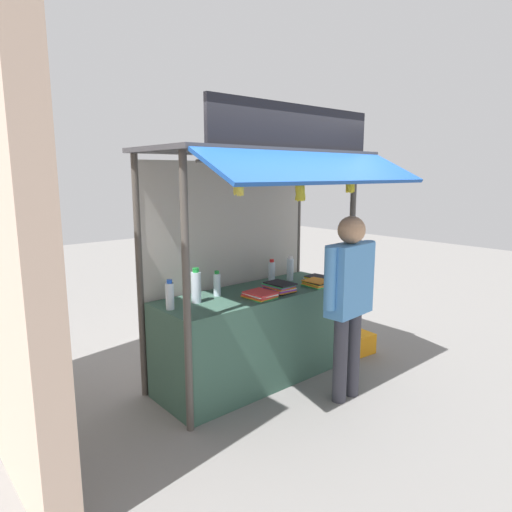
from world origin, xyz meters
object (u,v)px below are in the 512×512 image
object	(u,v)px
magazine_stack_mid_left	(260,295)
magazine_stack_front_left	(318,278)
banana_bunch_inner_left	(300,192)
water_bottle_center	(217,284)
banana_bunch_rightmost	(239,186)
magazine_stack_front_right	(279,287)
water_bottle_back_left	(290,269)
banana_bunch_inner_right	(350,185)
water_bottle_back_right	(170,295)
water_bottle_far_left	(196,286)
water_bottle_left	(272,272)
plastic_crate	(356,342)
magazine_stack_rear_center	(317,283)
vendor_person	(349,291)

from	to	relation	value
magazine_stack_mid_left	magazine_stack_front_left	bearing A→B (deg)	8.37
magazine_stack_front_left	banana_bunch_inner_left	size ratio (longest dim) A/B	0.80
water_bottle_center	banana_bunch_rightmost	world-z (taller)	banana_bunch_rightmost
magazine_stack_front_right	banana_bunch_inner_left	xyz separation A→B (m)	(-0.05, -0.31, 0.92)
water_bottle_back_left	banana_bunch_inner_right	distance (m)	1.08
magazine_stack_front_left	banana_bunch_rightmost	size ratio (longest dim) A/B	1.02
water_bottle_back_left	banana_bunch_inner_left	xyz separation A→B (m)	(-0.47, -0.58, 0.84)
banana_bunch_inner_right	water_bottle_back_right	bearing A→B (deg)	164.12
banana_bunch_inner_left	magazine_stack_mid_left	bearing A→B (deg)	130.57
magazine_stack_mid_left	magazine_stack_front_left	xyz separation A→B (m)	(0.95, 0.14, -0.01)
magazine_stack_mid_left	magazine_stack_front_left	world-z (taller)	magazine_stack_mid_left
water_bottle_far_left	magazine_stack_front_right	xyz separation A→B (m)	(0.81, -0.21, -0.10)
water_bottle_left	magazine_stack_front_right	world-z (taller)	water_bottle_left
magazine_stack_front_right	water_bottle_far_left	bearing A→B (deg)	165.33
water_bottle_far_left	plastic_crate	world-z (taller)	water_bottle_far_left
water_bottle_back_right	banana_bunch_inner_right	distance (m)	2.00
banana_bunch_rightmost	banana_bunch_inner_left	size ratio (longest dim) A/B	0.79
water_bottle_center	banana_bunch_rightmost	size ratio (longest dim) A/B	0.96
water_bottle_back_left	water_bottle_left	size ratio (longest dim) A/B	1.06
water_bottle_center	banana_bunch_inner_right	size ratio (longest dim) A/B	0.90
water_bottle_left	water_bottle_back_right	bearing A→B (deg)	-173.92
water_bottle_back_left	water_bottle_back_right	world-z (taller)	water_bottle_back_left
water_bottle_back_right	magazine_stack_mid_left	size ratio (longest dim) A/B	0.90
water_bottle_back_left	magazine_stack_rear_center	xyz separation A→B (m)	(0.03, -0.36, -0.09)
magazine_stack_front_right	vendor_person	bearing A→B (deg)	-74.24
banana_bunch_rightmost	banana_bunch_inner_left	bearing A→B (deg)	-0.09
magazine_stack_front_left	banana_bunch_inner_left	distance (m)	1.25
water_bottle_back_left	banana_bunch_rightmost	xyz separation A→B (m)	(-1.15, -0.58, 0.91)
water_bottle_left	plastic_crate	size ratio (longest dim) A/B	0.76
banana_bunch_inner_left	plastic_crate	bearing A→B (deg)	10.59
water_bottle_left	magazine_stack_front_left	size ratio (longest dim) A/B	0.98
water_bottle_left	magazine_stack_rear_center	distance (m)	0.49
magazine_stack_front_right	magazine_stack_mid_left	world-z (taller)	magazine_stack_front_right
magazine_stack_rear_center	banana_bunch_inner_left	xyz separation A→B (m)	(-0.50, -0.22, 0.93)
water_bottle_left	vendor_person	world-z (taller)	vendor_person
water_bottle_back_right	magazine_stack_rear_center	size ratio (longest dim) A/B	0.94
magazine_stack_front_left	vendor_person	distance (m)	0.92
water_bottle_left	banana_bunch_inner_left	bearing A→B (deg)	-111.69
magazine_stack_front_right	banana_bunch_rightmost	distance (m)	1.26
water_bottle_back_right	magazine_stack_front_right	xyz separation A→B (m)	(1.09, -0.18, -0.07)
magazine_stack_front_right	vendor_person	xyz separation A→B (m)	(0.19, -0.68, 0.06)
water_bottle_back_right	vendor_person	distance (m)	1.54
magazine_stack_mid_left	water_bottle_left	bearing A→B (deg)	37.07
water_bottle_back_left	plastic_crate	bearing A→B (deg)	-26.68
water_bottle_far_left	magazine_stack_front_right	bearing A→B (deg)	-14.67
magazine_stack_mid_left	magazine_stack_front_left	size ratio (longest dim) A/B	1.12
magazine_stack_front_right	banana_bunch_inner_left	bearing A→B (deg)	-99.90
banana_bunch_inner_left	water_bottle_far_left	bearing A→B (deg)	145.37
water_bottle_back_right	water_bottle_left	xyz separation A→B (m)	(1.28, 0.14, -0.00)
water_bottle_left	magazine_stack_front_right	xyz separation A→B (m)	(-0.20, -0.32, -0.07)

